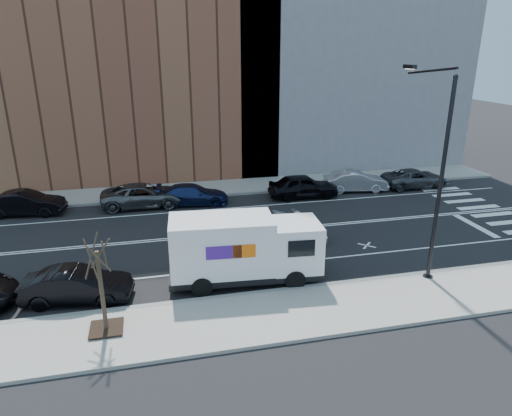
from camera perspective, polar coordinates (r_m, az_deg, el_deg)
name	(u,v)px	position (r m, az deg, el deg)	size (l,w,h in m)	color
ground	(245,232)	(26.22, -1.42, -3.06)	(120.00, 120.00, 0.00)	black
sidewalk_near	(290,314)	(18.60, 4.30, -13.02)	(44.00, 3.60, 0.15)	gray
sidewalk_far	(221,188)	(34.36, -4.43, 2.55)	(44.00, 3.60, 0.15)	gray
curb_near	(278,291)	(20.06, 2.75, -10.32)	(44.00, 0.25, 0.17)	gray
curb_far	(225,195)	(32.66, -3.94, 1.67)	(44.00, 0.25, 0.17)	gray
crosswalk	(486,211)	(33.16, 26.76, -0.31)	(3.00, 14.00, 0.01)	white
road_markings	(245,232)	(26.21, -1.42, -3.06)	(40.00, 8.60, 0.01)	white
bldg_brick	(101,34)	(39.45, -18.86, 19.90)	(26.00, 10.00, 22.00)	brown
bldg_concrete	(344,10)	(42.89, 10.93, 23.11)	(20.00, 10.00, 26.00)	slate
streetlight	(435,169)	(21.17, 21.52, 4.53)	(0.44, 4.02, 9.34)	black
street_tree	(103,299)	(17.69, -18.62, -10.73)	(1.20, 1.20, 3.75)	black
fedex_van	(244,248)	(20.32, -1.52, -5.03)	(6.93, 2.85, 3.09)	black
far_parked_b	(26,203)	(32.14, -26.83, 0.53)	(1.62, 4.65, 1.53)	black
far_parked_c	(144,195)	(31.14, -13.88, 1.54)	(2.52, 5.47, 1.52)	#505258
far_parked_d	(192,195)	(30.93, -7.95, 1.68)	(1.93, 4.75, 1.38)	#15224C
far_parked_e	(303,186)	(32.21, 5.93, 2.75)	(1.96, 4.87, 1.66)	black
far_parked_f	(356,181)	(34.27, 12.35, 3.29)	(1.60, 4.58, 1.51)	#B3B4B9
far_parked_g	(415,178)	(36.54, 19.27, 3.53)	(2.29, 4.97, 1.38)	#43454A
driving_sedan	(280,230)	(24.51, 3.04, -2.73)	(1.68, 4.82, 1.59)	silver
near_parked_rear_a	(77,286)	(20.52, -21.46, -9.02)	(1.54, 4.41, 1.45)	black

